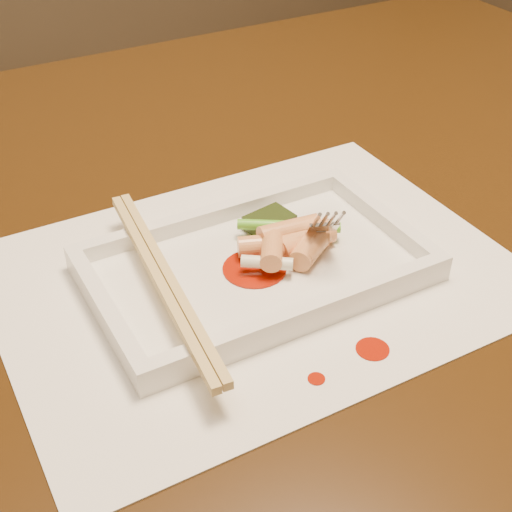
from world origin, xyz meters
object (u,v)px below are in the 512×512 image
plate_base (256,270)px  chopstick_a (158,280)px  placemat (256,275)px  table (186,323)px  fork (323,153)px

plate_base → chopstick_a: size_ratio=1.08×
plate_base → placemat: bearing=0.0°
chopstick_a → table: bearing=57.8°
table → fork: bearing=-32.1°
placemat → fork: 0.11m
table → plate_base: bearing=-69.1°
fork → plate_base: bearing=-165.6°
plate_base → fork: fork is taller
table → placemat: size_ratio=3.50×
chopstick_a → fork: size_ratio=1.71×
placemat → fork: fork is taller
chopstick_a → fork: fork is taller
table → chopstick_a: size_ratio=5.84×
plate_base → chopstick_a: (-0.08, 0.00, 0.02)m
fork → table: bearing=147.9°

